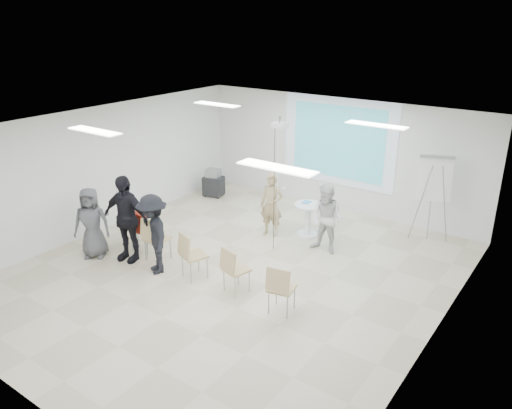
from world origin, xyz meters
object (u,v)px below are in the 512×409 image
Objects in this scene: player_right at (327,215)px; flipchart_easel at (435,179)px; chair_left_inner at (154,236)px; audience_outer at (91,219)px; pedestal_table at (308,218)px; chair_center at (190,252)px; chair_right_far at (280,286)px; av_cart at (214,184)px; chair_left_mid at (144,229)px; audience_left at (125,212)px; chair_far_left at (130,223)px; player_left at (272,201)px; audience_mid at (153,229)px; laptop at (158,237)px; chair_right_inner at (233,267)px.

player_right is 2.62m from flipchart_easel.
chair_left_inner is 0.56× the size of audience_outer.
chair_center is at bearing -105.15° from pedestal_table.
chair_right_far reaches higher than av_cart.
audience_left is (0.00, -0.48, 0.55)m from chair_left_mid.
flipchart_easel reaches higher than player_right.
chair_far_left is at bearing 32.13° from audience_outer.
player_left is 3.72m from flipchart_easel.
chair_left_inner is at bearing 15.82° from audience_left.
chair_far_left is 0.57× the size of audience_outer.
flipchart_easel reaches higher than audience_mid.
audience_outer is (-0.72, -0.34, -0.21)m from audience_left.
chair_center is at bearing -6.58° from chair_left_mid.
chair_left_mid is 6.59m from flipchart_easel.
pedestal_table is 3.80m from chair_left_mid.
player_left is at bearing 47.96° from audience_left.
chair_right_far is at bearing 5.83° from chair_far_left.
laptop is 0.19× the size of audience_mid.
laptop is 0.69m from audience_mid.
laptop is at bearing -80.74° from av_cart.
audience_left is at bearing -11.20° from audience_outer.
chair_left_mid is (-2.53, -2.83, 0.08)m from pedestal_table.
chair_left_mid is at bearing -139.51° from player_left.
chair_left_mid is at bearing -87.53° from av_cart.
chair_right_far is 0.49× the size of audience_mid.
laptop is 0.86m from audience_left.
chair_left_inner is at bearing -165.56° from chair_center.
chair_center is (-1.61, -2.64, -0.30)m from player_right.
chair_far_left is 1.00× the size of chair_left_inner.
audience_mid is at bearing -13.64° from audience_left.
audience_left is at bearing -37.11° from chair_far_left.
player_left is 2.14× the size of av_cart.
chair_right_inner is at bearing -60.16° from av_cart.
audience_outer is at bearing -126.96° from chair_left_mid.
audience_mid is (0.89, -0.54, 0.41)m from chair_left_mid.
chair_left_inner is 4.22m from av_cart.
chair_far_left is 0.97m from chair_left_inner.
pedestal_table is at bearing -27.13° from av_cart.
laptop is at bearing -129.18° from player_left.
chair_right_far is at bearing -7.76° from audience_left.
av_cart is (-1.10, 4.14, -0.71)m from audience_left.
pedestal_table is 2.99m from flipchart_easel.
av_cart is (-0.38, 4.48, -0.50)m from audience_outer.
audience_mid is at bearing -152.66° from flipchart_easel.
chair_right_far is 6.34m from av_cart.
audience_mid reaches higher than chair_left_inner.
chair_far_left is at bearing 164.97° from chair_right_far.
audience_mid is at bearing -26.82° from chair_left_mid.
chair_far_left is 1.22× the size of av_cart.
chair_center is at bearing -104.82° from player_left.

